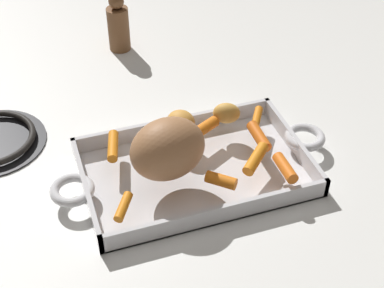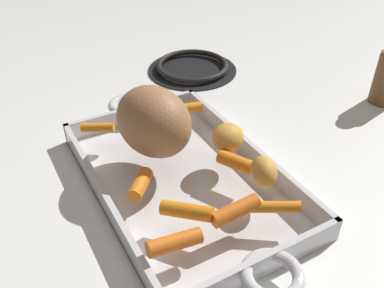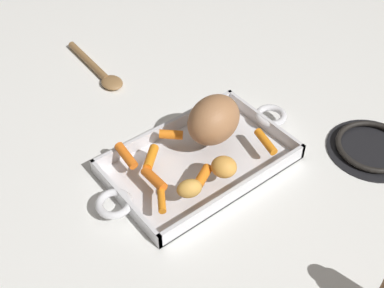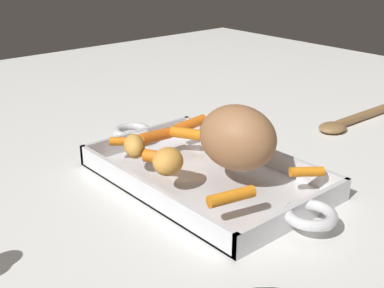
% 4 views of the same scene
% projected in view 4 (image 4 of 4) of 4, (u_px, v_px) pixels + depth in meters
% --- Properties ---
extents(ground_plane, '(2.15, 2.15, 0.00)m').
position_uv_depth(ground_plane, '(205.00, 181.00, 0.81)').
color(ground_plane, white).
extents(roasting_dish, '(0.48, 0.24, 0.03)m').
position_uv_depth(roasting_dish, '(205.00, 175.00, 0.81)').
color(roasting_dish, silver).
rests_on(roasting_dish, ground_plane).
extents(pork_roast, '(0.14, 0.12, 0.10)m').
position_uv_depth(pork_roast, '(238.00, 138.00, 0.76)').
color(pork_roast, '#9E6B44').
rests_on(pork_roast, roasting_dish).
extents(baby_carrot_southeast, '(0.02, 0.06, 0.02)m').
position_uv_depth(baby_carrot_southeast, '(156.00, 136.00, 0.87)').
color(baby_carrot_southeast, orange).
rests_on(baby_carrot_southeast, roasting_dish).
extents(baby_carrot_northeast, '(0.06, 0.06, 0.03)m').
position_uv_depth(baby_carrot_northeast, '(189.00, 134.00, 0.88)').
color(baby_carrot_northeast, orange).
rests_on(baby_carrot_northeast, roasting_dish).
extents(baby_carrot_northwest, '(0.05, 0.04, 0.02)m').
position_uv_depth(baby_carrot_northwest, '(159.00, 157.00, 0.79)').
color(baby_carrot_northwest, orange).
rests_on(baby_carrot_northwest, roasting_dish).
extents(baby_carrot_center_left, '(0.05, 0.06, 0.02)m').
position_uv_depth(baby_carrot_center_left, '(128.00, 141.00, 0.86)').
color(baby_carrot_center_left, orange).
rests_on(baby_carrot_center_left, roasting_dish).
extents(baby_carrot_center_right, '(0.02, 0.07, 0.03)m').
position_uv_depth(baby_carrot_center_right, '(191.00, 124.00, 0.93)').
color(baby_carrot_center_right, orange).
rests_on(baby_carrot_center_right, roasting_dish).
extents(baby_carrot_short, '(0.05, 0.05, 0.02)m').
position_uv_depth(baby_carrot_short, '(230.00, 141.00, 0.85)').
color(baby_carrot_short, orange).
rests_on(baby_carrot_short, roasting_dish).
extents(baby_carrot_southwest, '(0.03, 0.07, 0.02)m').
position_uv_depth(baby_carrot_southwest, '(231.00, 196.00, 0.67)').
color(baby_carrot_southwest, orange).
rests_on(baby_carrot_southwest, roasting_dish).
extents(baby_carrot_long, '(0.04, 0.05, 0.02)m').
position_uv_depth(baby_carrot_long, '(307.00, 172.00, 0.74)').
color(baby_carrot_long, orange).
rests_on(baby_carrot_long, roasting_dish).
extents(potato_golden_large, '(0.06, 0.05, 0.04)m').
position_uv_depth(potato_golden_large, '(134.00, 146.00, 0.81)').
color(potato_golden_large, gold).
rests_on(potato_golden_large, roasting_dish).
extents(potato_golden_small, '(0.07, 0.07, 0.04)m').
position_uv_depth(potato_golden_small, '(170.00, 162.00, 0.74)').
color(potato_golden_small, gold).
rests_on(potato_golden_small, roasting_dish).
extents(serving_spoon, '(0.05, 0.24, 0.02)m').
position_uv_depth(serving_spoon, '(351.00, 121.00, 1.05)').
color(serving_spoon, olive).
rests_on(serving_spoon, ground_plane).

